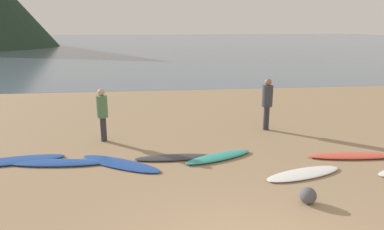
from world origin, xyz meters
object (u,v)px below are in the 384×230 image
object	(u,v)px
surfboard_1	(13,161)
surfboard_7	(354,156)
beach_rock_far	(308,196)
surfboard_3	(120,164)
surfboard_6	(304,174)
person_0	(267,100)
surfboard_4	(173,157)
person_1	(102,111)
surfboard_5	(219,157)
surfboard_2	(56,163)

from	to	relation	value
surfboard_1	surfboard_7	world-z (taller)	surfboard_7
surfboard_7	surfboard_1	bearing A→B (deg)	-179.91
surfboard_7	beach_rock_far	distance (m)	3.08
surfboard_3	surfboard_7	distance (m)	5.95
surfboard_6	person_0	distance (m)	3.67
surfboard_1	surfboard_4	bearing A→B (deg)	-13.73
surfboard_1	person_0	distance (m)	7.45
surfboard_3	surfboard_4	distance (m)	1.33
beach_rock_far	surfboard_1	bearing A→B (deg)	156.06
person_1	surfboard_6	bearing A→B (deg)	-168.24
surfboard_5	person_0	world-z (taller)	person_0
surfboard_2	beach_rock_far	world-z (taller)	beach_rock_far
surfboard_3	surfboard_2	bearing A→B (deg)	-154.93
person_1	beach_rock_far	xyz separation A→B (m)	(4.32, -4.24, -0.76)
person_0	beach_rock_far	distance (m)	4.90
surfboard_4	beach_rock_far	bearing A→B (deg)	-48.02
surfboard_4	surfboard_5	world-z (taller)	surfboard_5
surfboard_7	beach_rock_far	bearing A→B (deg)	-131.58
surfboard_4	surfboard_5	distance (m)	1.16
surfboard_3	surfboard_1	bearing A→B (deg)	-156.95
surfboard_6	surfboard_7	world-z (taller)	surfboard_7
surfboard_1	surfboard_2	world-z (taller)	same
surfboard_3	surfboard_6	bearing A→B (deg)	18.54
surfboard_7	person_0	distance (m)	3.17
surfboard_1	surfboard_6	xyz separation A→B (m)	(6.85, -1.59, -0.00)
surfboard_5	person_0	size ratio (longest dim) A/B	1.15
surfboard_4	surfboard_5	bearing A→B (deg)	-7.23
surfboard_2	surfboard_1	bearing A→B (deg)	172.82
surfboard_3	person_1	bearing A→B (deg)	141.05
surfboard_6	person_1	bearing A→B (deg)	132.31
surfboard_3	person_0	bearing A→B (deg)	61.80
person_1	surfboard_4	bearing A→B (deg)	-176.87
surfboard_6	person_0	bearing A→B (deg)	69.75
surfboard_5	person_1	xyz separation A→B (m)	(-3.07, 1.77, 0.87)
surfboard_7	person_1	xyz separation A→B (m)	(-6.55, 2.11, 0.87)
surfboard_2	beach_rock_far	size ratio (longest dim) A/B	7.35
person_0	beach_rock_far	size ratio (longest dim) A/B	5.21
surfboard_2	surfboard_3	size ratio (longest dim) A/B	1.03
surfboard_1	surfboard_3	xyz separation A→B (m)	(2.66, -0.48, -0.01)
surfboard_5	person_0	bearing A→B (deg)	26.55
person_0	beach_rock_far	world-z (taller)	person_0
surfboard_5	person_1	size ratio (longest dim) A/B	1.23
surfboard_2	surfboard_5	bearing A→B (deg)	4.36
surfboard_3	person_1	distance (m)	2.17
person_0	surfboard_3	bearing A→B (deg)	-122.83
surfboard_4	surfboard_5	size ratio (longest dim) A/B	1.01
surfboard_5	surfboard_6	distance (m)	2.12
person_0	beach_rock_far	bearing A→B (deg)	-70.33
surfboard_1	person_0	xyz separation A→B (m)	(7.13, 1.94, 0.95)
surfboard_5	surfboard_4	bearing A→B (deg)	151.14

